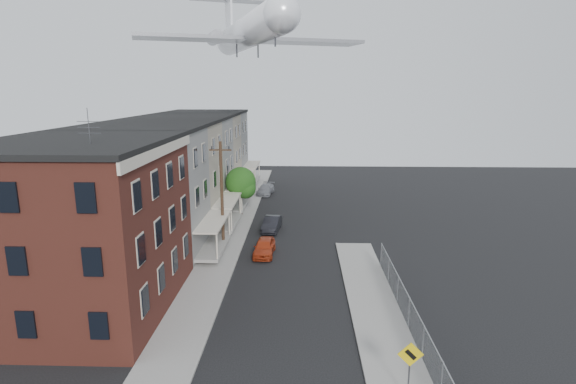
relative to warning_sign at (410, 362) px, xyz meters
name	(u,v)px	position (x,y,z in m)	size (l,w,h in m)	color
ground	(278,383)	(-5.60, 1.03, -1.88)	(120.00, 120.00, 0.00)	black
sidewalk_left	(235,226)	(-11.10, 25.03, -1.82)	(3.00, 62.00, 0.12)	gray
sidewalk_right	(378,319)	(-0.10, 7.03, -1.82)	(3.00, 26.00, 0.12)	gray
curb_left	(250,226)	(-9.65, 25.03, -1.81)	(0.15, 62.00, 0.14)	gray
curb_right	(353,318)	(-1.55, 7.03, -1.81)	(0.15, 26.00, 0.14)	gray
corner_building	(81,227)	(-17.60, 8.03, 3.28)	(10.31, 12.30, 12.15)	black
row_house_a	(139,192)	(-17.56, 17.53, 3.25)	(11.98, 7.00, 10.30)	slate
row_house_b	(165,175)	(-17.56, 24.53, 3.25)	(11.98, 7.00, 10.30)	#756E5D
row_house_c	(184,164)	(-17.56, 31.53, 3.25)	(11.98, 7.00, 10.30)	slate
row_house_d	(198,155)	(-17.56, 38.53, 3.25)	(11.98, 7.00, 10.30)	#756E5D
row_house_e	(210,148)	(-17.56, 45.53, 3.25)	(11.98, 7.00, 10.30)	slate
chainlink_fence	(409,313)	(1.40, 6.03, -0.89)	(0.06, 18.06, 1.90)	gray
warning_sign	(410,362)	(0.00, 0.00, 0.00)	(1.10, 0.11, 2.80)	#515156
utility_pole	(222,194)	(-11.20, 19.03, 2.79)	(1.80, 0.26, 9.00)	black
street_tree	(242,184)	(-10.87, 28.95, 1.57)	(3.22, 3.20, 5.20)	black
car_near	(264,247)	(-7.58, 17.31, -1.22)	(1.58, 3.91, 1.33)	#B13616
car_mid	(272,224)	(-7.40, 23.75, -1.21)	(1.42, 4.07, 1.34)	black
car_far	(266,189)	(-9.20, 38.94, -1.25)	(1.78, 4.37, 1.27)	gray
airplane	(248,32)	(-9.87, 28.39, 16.60)	(21.24, 24.32, 7.08)	white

